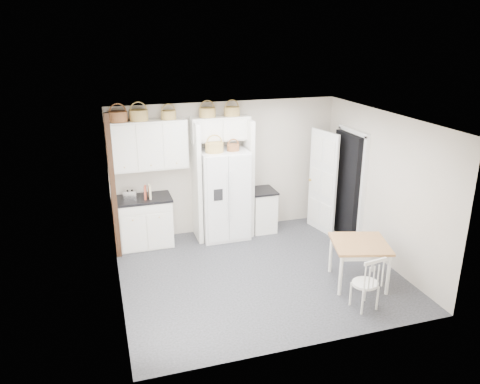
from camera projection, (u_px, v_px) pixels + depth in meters
name	position (u px, v px, depth m)	size (l,w,h in m)	color
floor	(259.00, 273.00, 7.87)	(4.50, 4.50, 0.00)	black
ceiling	(261.00, 120.00, 7.02)	(4.50, 4.50, 0.00)	white
wall_back	(226.00, 167.00, 9.25)	(4.50, 4.50, 0.00)	beige
wall_left	(114.00, 217.00, 6.82)	(4.00, 4.00, 0.00)	beige
wall_right	(382.00, 187.00, 8.08)	(4.00, 4.00, 0.00)	beige
refrigerator	(224.00, 194.00, 9.02)	(0.90, 0.73, 1.75)	white
base_cab_left	(145.00, 222.00, 8.79)	(0.98, 0.62, 0.91)	white
base_cab_right	(262.00, 211.00, 9.46)	(0.47, 0.56, 0.82)	white
dining_table	(358.00, 263.00, 7.47)	(0.85, 0.85, 0.71)	#9F663E
windsor_chair	(365.00, 283.00, 6.78)	(0.39, 0.35, 0.80)	white
counter_left	(143.00, 199.00, 8.63)	(1.02, 0.66, 0.04)	black
counter_right	(262.00, 191.00, 9.32)	(0.50, 0.60, 0.04)	black
toaster	(130.00, 195.00, 8.52)	(0.24, 0.14, 0.16)	silver
cookbook_red	(145.00, 192.00, 8.52)	(0.04, 0.16, 0.24)	#AF442C
cookbook_cream	(150.00, 192.00, 8.54)	(0.04, 0.17, 0.26)	beige
basket_upper_a	(118.00, 117.00, 8.16)	(0.32, 0.32, 0.18)	brown
basket_upper_b	(139.00, 115.00, 8.26)	(0.33, 0.33, 0.19)	olive
basket_upper_c	(169.00, 115.00, 8.41)	(0.27, 0.27, 0.16)	olive
basket_bridge_a	(207.00, 112.00, 8.61)	(0.31, 0.31, 0.17)	olive
basket_bridge_b	(232.00, 111.00, 8.75)	(0.29, 0.29, 0.17)	olive
basket_fridge_a	(214.00, 148.00, 8.56)	(0.33, 0.33, 0.18)	olive
basket_fridge_b	(233.00, 148.00, 8.67)	(0.23, 0.23, 0.12)	brown
upper_cabinet	(149.00, 145.00, 8.48)	(1.40, 0.34, 0.90)	white
bridge_cabinet	(220.00, 128.00, 8.78)	(1.12, 0.34, 0.45)	white
fridge_panel_left	(197.00, 182.00, 8.84)	(0.08, 0.60, 2.30)	white
fridge_panel_right	(248.00, 177.00, 9.13)	(0.08, 0.60, 2.30)	white
trim_post	(113.00, 188.00, 8.05)	(0.09, 0.09, 2.60)	black
doorway_void	(347.00, 186.00, 9.04)	(0.18, 0.85, 2.05)	black
door_slab	(323.00, 182.00, 9.24)	(0.80, 0.04, 2.05)	white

